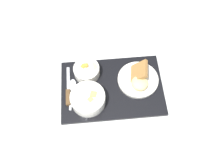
% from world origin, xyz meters
% --- Properties ---
extents(ground_plane, '(4.00, 4.00, 0.00)m').
position_xyz_m(ground_plane, '(0.00, 0.00, 0.00)').
color(ground_plane, silver).
extents(serving_tray, '(0.47, 0.35, 0.02)m').
position_xyz_m(serving_tray, '(0.00, 0.00, 0.01)').
color(serving_tray, black).
rests_on(serving_tray, ground_plane).
extents(bowl_salad, '(0.11, 0.11, 0.06)m').
position_xyz_m(bowl_salad, '(-0.11, 0.06, 0.04)').
color(bowl_salad, silver).
rests_on(bowl_salad, serving_tray).
extents(bowl_soup, '(0.14, 0.14, 0.06)m').
position_xyz_m(bowl_soup, '(-0.09, -0.07, 0.05)').
color(bowl_soup, silver).
rests_on(bowl_soup, serving_tray).
extents(plate_main, '(0.18, 0.18, 0.08)m').
position_xyz_m(plate_main, '(0.11, 0.03, 0.03)').
color(plate_main, silver).
rests_on(plate_main, serving_tray).
extents(knife, '(0.04, 0.19, 0.02)m').
position_xyz_m(knife, '(-0.18, -0.05, 0.02)').
color(knife, silver).
rests_on(knife, serving_tray).
extents(spoon, '(0.03, 0.15, 0.01)m').
position_xyz_m(spoon, '(-0.17, -0.02, 0.02)').
color(spoon, silver).
rests_on(spoon, serving_tray).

